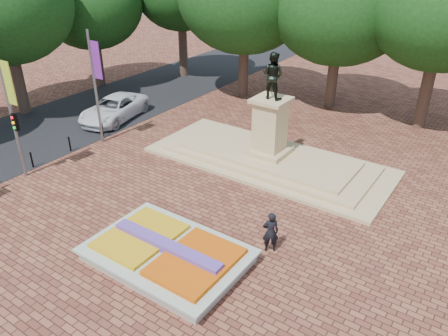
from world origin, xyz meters
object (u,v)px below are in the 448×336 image
at_px(monument, 269,148).
at_px(pedestrian, 271,232).
at_px(van, 114,109).
at_px(flower_bed, 168,254).

distance_m(monument, pedestrian, 8.14).
height_order(monument, van, monument).
height_order(van, pedestrian, pedestrian).
height_order(flower_bed, van, van).
xyz_separation_m(flower_bed, monument, (-1.03, 10.00, 0.50)).
bearing_deg(flower_bed, monument, 95.87).
distance_m(flower_bed, van, 16.61).
relative_size(van, pedestrian, 3.15).
bearing_deg(monument, van, -178.47).
relative_size(monument, van, 2.38).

